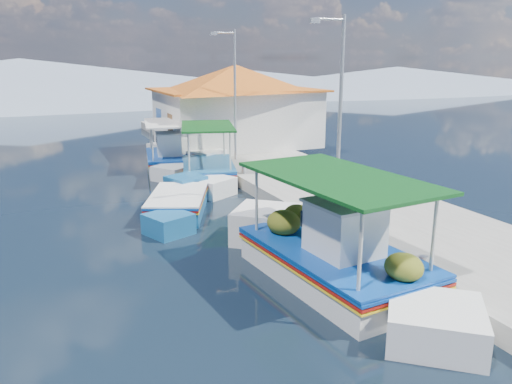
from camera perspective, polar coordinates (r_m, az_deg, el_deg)
name	(u,v)px	position (r m, az deg, el deg)	size (l,w,h in m)	color
ground	(225,267)	(13.33, -3.46, -8.41)	(160.00, 160.00, 0.00)	black
quay	(310,185)	(20.82, 6.09, 0.83)	(5.00, 44.00, 0.50)	#9E9B94
bollards	(271,184)	(19.13, 1.75, 0.89)	(0.20, 17.20, 0.30)	#A5A8AD
main_caique	(332,258)	(12.54, 8.56, -7.32)	(3.08, 8.83, 2.92)	white
caique_green_canopy	(207,171)	(22.59, -5.49, 2.36)	(3.41, 6.96, 2.70)	white
caique_blue_hull	(177,205)	(17.90, -8.88, -1.46)	(3.29, 5.56, 1.07)	#165387
caique_far	(169,159)	(25.29, -9.74, 3.69)	(2.95, 7.05, 2.51)	white
harbor_building	(236,104)	(28.59, -2.29, 9.84)	(10.49, 10.49, 4.40)	white
lamp_post_near	(338,105)	(16.13, 9.17, 9.65)	(1.21, 0.14, 6.00)	#A5A8AD
lamp_post_far	(233,89)	(24.18, -2.59, 11.48)	(1.21, 0.14, 6.00)	#A5A8AD
mountain_ridge	(121,84)	(68.45, -14.89, 11.65)	(171.40, 96.00, 5.50)	slate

